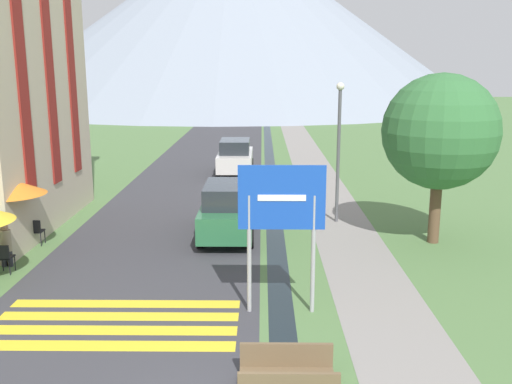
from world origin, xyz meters
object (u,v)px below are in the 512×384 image
object	(u,v)px
road_sign	(282,214)
parked_car_near	(227,210)
cafe_chair_near_right	(4,256)
cafe_chair_far_left	(36,230)
cafe_umbrella_middle_orange	(10,187)
person_seated_near	(6,243)
streetlamp	(339,140)
tree_by_path	(440,132)
parked_car_far	(235,156)
footbridge	(287,380)

from	to	relation	value
road_sign	parked_car_near	world-z (taller)	road_sign
cafe_chair_near_right	cafe_chair_far_left	world-z (taller)	same
cafe_umbrella_middle_orange	person_seated_near	xyz separation A→B (m)	(0.26, -1.14, -1.37)
parked_car_near	cafe_umbrella_middle_orange	distance (m)	6.73
cafe_chair_near_right	streetlamp	bearing A→B (deg)	29.04
road_sign	streetlamp	xyz separation A→B (m)	(2.29, 7.89, 0.63)
parked_car_near	tree_by_path	size ratio (longest dim) A/B	0.80
cafe_chair_near_right	tree_by_path	bearing A→B (deg)	13.15
road_sign	cafe_umbrella_middle_orange	world-z (taller)	road_sign
parked_car_far	road_sign	bearing A→B (deg)	-83.92
parked_car_far	person_seated_near	bearing A→B (deg)	-111.95
parked_car_near	cafe_umbrella_middle_orange	world-z (taller)	cafe_umbrella_middle_orange
cafe_chair_far_left	person_seated_near	world-z (taller)	person_seated_near
parked_car_near	person_seated_near	size ratio (longest dim) A/B	3.37
road_sign	parked_car_far	world-z (taller)	road_sign
person_seated_near	streetlamp	world-z (taller)	streetlamp
cafe_chair_near_right	streetlamp	size ratio (longest dim) A/B	0.17
road_sign	parked_car_near	distance (m)	6.39
parked_car_near	person_seated_near	xyz separation A→B (m)	(-6.10, -3.04, -0.20)
road_sign	streetlamp	size ratio (longest dim) A/B	0.69
parked_car_far	cafe_chair_near_right	world-z (taller)	parked_car_far
cafe_chair_far_left	road_sign	bearing A→B (deg)	-20.98
cafe_chair_far_left	footbridge	bearing A→B (deg)	-35.36
road_sign	parked_car_near	size ratio (longest dim) A/B	0.80
road_sign	cafe_chair_near_right	bearing A→B (deg)	162.38
parked_car_near	cafe_chair_far_left	world-z (taller)	parked_car_near
parked_car_near	cafe_umbrella_middle_orange	size ratio (longest dim) A/B	1.86
parked_car_near	cafe_chair_far_left	size ratio (longest dim) A/B	5.06
parked_car_far	cafe_chair_far_left	size ratio (longest dim) A/B	5.00
parked_car_near	cafe_chair_near_right	world-z (taller)	parked_car_near
person_seated_near	tree_by_path	xyz separation A→B (m)	(12.79, 2.43, 2.87)
streetlamp	cafe_umbrella_middle_orange	bearing A→B (deg)	-159.78
footbridge	parked_car_far	xyz separation A→B (m)	(-1.87, 20.76, 0.68)
person_seated_near	streetlamp	distance (m)	11.35
parked_car_near	parked_car_far	world-z (taller)	same
parked_car_near	tree_by_path	bearing A→B (deg)	-5.25
parked_car_near	cafe_umbrella_middle_orange	xyz separation A→B (m)	(-6.35, -1.90, 1.17)
road_sign	parked_car_far	size ratio (longest dim) A/B	0.81
cafe_umbrella_middle_orange	streetlamp	world-z (taller)	streetlamp
road_sign	person_seated_near	size ratio (longest dim) A/B	2.71
cafe_chair_far_left	person_seated_near	xyz separation A→B (m)	(-0.08, -1.94, 0.19)
cafe_umbrella_middle_orange	road_sign	bearing A→B (deg)	-27.42
cafe_chair_near_right	cafe_chair_far_left	xyz separation A→B (m)	(-0.12, 2.55, 0.00)
person_seated_near	cafe_chair_near_right	bearing A→B (deg)	-71.41
footbridge	person_seated_near	xyz separation A→B (m)	(-7.70, 6.31, 0.48)
cafe_chair_far_left	person_seated_near	distance (m)	1.95
parked_car_far	tree_by_path	xyz separation A→B (m)	(6.96, -12.03, 2.67)
parked_car_far	cafe_umbrella_middle_orange	world-z (taller)	cafe_umbrella_middle_orange
parked_car_far	tree_by_path	world-z (taller)	tree_by_path
footbridge	tree_by_path	bearing A→B (deg)	59.77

